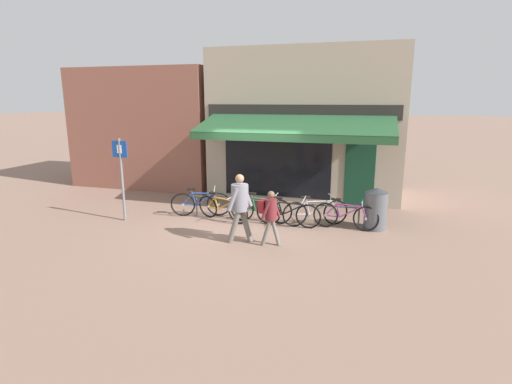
% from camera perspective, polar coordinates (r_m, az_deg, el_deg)
% --- Properties ---
extents(ground_plane, '(160.00, 160.00, 0.00)m').
position_cam_1_polar(ground_plane, '(10.64, -1.77, -4.78)').
color(ground_plane, '#846656').
extents(shop_front, '(6.36, 4.85, 4.89)m').
position_cam_1_polar(shop_front, '(14.12, 7.29, 9.67)').
color(shop_front, tan).
rests_on(shop_front, ground_plane).
extents(neighbour_building, '(5.42, 4.00, 4.38)m').
position_cam_1_polar(neighbour_building, '(16.72, -13.75, 9.06)').
color(neighbour_building, '#8E5647').
rests_on(neighbour_building, ground_plane).
extents(bike_rack_rail, '(4.65, 0.04, 0.57)m').
position_cam_1_polar(bike_rack_rail, '(10.87, 2.45, -1.71)').
color(bike_rack_rail, '#47494F').
rests_on(bike_rack_rail, ground_plane).
extents(bicycle_blue, '(1.66, 0.66, 0.85)m').
position_cam_1_polar(bicycle_blue, '(11.46, -7.90, -1.63)').
color(bicycle_blue, black).
rests_on(bicycle_blue, ground_plane).
extents(bicycle_orange, '(1.66, 0.76, 0.81)m').
position_cam_1_polar(bicycle_orange, '(10.97, -4.83, -2.35)').
color(bicycle_orange, black).
rests_on(bicycle_orange, ground_plane).
extents(bicycle_green, '(1.72, 0.52, 0.81)m').
position_cam_1_polar(bicycle_green, '(10.82, 0.68, -2.47)').
color(bicycle_green, black).
rests_on(bicycle_green, ground_plane).
extents(bicycle_black, '(1.74, 0.52, 0.84)m').
position_cam_1_polar(bicycle_black, '(10.45, 4.57, -3.09)').
color(bicycle_black, black).
rests_on(bicycle_black, ground_plane).
extents(bicycle_silver, '(1.63, 0.84, 0.81)m').
position_cam_1_polar(bicycle_silver, '(10.63, 8.45, -2.88)').
color(bicycle_silver, black).
rests_on(bicycle_silver, ground_plane).
extents(bicycle_purple, '(1.67, 0.52, 0.80)m').
position_cam_1_polar(bicycle_purple, '(10.50, 12.63, -3.33)').
color(bicycle_purple, black).
rests_on(bicycle_purple, ground_plane).
extents(pedestrian_adult, '(0.57, 0.64, 1.63)m').
position_cam_1_polar(pedestrian_adult, '(9.16, -2.32, -1.39)').
color(pedestrian_adult, slate).
rests_on(pedestrian_adult, ground_plane).
extents(pedestrian_child, '(0.52, 0.39, 1.29)m').
position_cam_1_polar(pedestrian_child, '(8.99, 1.97, -2.82)').
color(pedestrian_child, slate).
rests_on(pedestrian_child, ground_plane).
extents(litter_bin, '(0.58, 0.58, 1.09)m').
position_cam_1_polar(litter_bin, '(10.65, 16.73, -2.27)').
color(litter_bin, '#515459').
rests_on(litter_bin, ground_plane).
extents(parking_sign, '(0.44, 0.07, 2.26)m').
position_cam_1_polar(parking_sign, '(11.33, -18.68, 2.88)').
color(parking_sign, slate).
rests_on(parking_sign, ground_plane).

